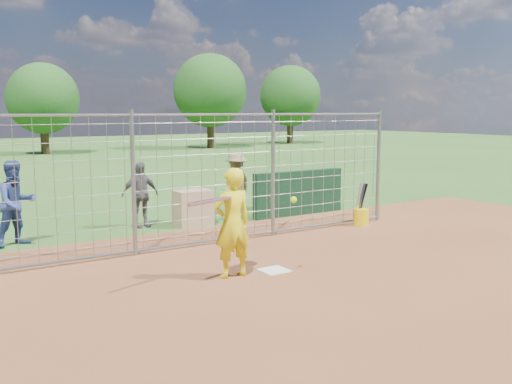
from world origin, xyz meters
TOP-DOWN VIEW (x-y plane):
  - ground at (0.00, 0.00)m, footprint 100.00×100.00m
  - infield_dirt at (0.00, -3.00)m, footprint 18.00×18.00m
  - home_plate at (0.00, -0.20)m, footprint 0.43×0.43m
  - dugout_wall at (3.40, 3.60)m, footprint 2.60×0.20m
  - batter at (-0.74, -0.12)m, footprint 0.64×0.43m
  - bystander_a at (-3.10, 3.96)m, footprint 0.94×0.83m
  - bystander_b at (-0.46, 4.32)m, footprint 0.87×0.38m
  - bystander_c at (2.24, 4.66)m, footprint 1.14×0.94m
  - equipment_bin at (0.61, 3.86)m, footprint 0.82×0.57m
  - equipment_in_play at (-0.94, -0.42)m, footprint 1.74×0.54m
  - bucket_with_bats at (3.76, 1.76)m, footprint 0.34×0.37m
  - backstop_fence at (0.00, 2.00)m, footprint 9.08×0.08m
  - tree_line at (3.13, 28.13)m, footprint 44.66×6.72m

SIDE VIEW (x-z plane):
  - ground at x=0.00m, z-range 0.00..0.00m
  - infield_dirt at x=0.00m, z-range 0.01..0.01m
  - home_plate at x=0.00m, z-range 0.00..0.02m
  - bucket_with_bats at x=3.76m, z-range -0.24..0.73m
  - equipment_bin at x=0.61m, z-range 0.00..0.80m
  - dugout_wall at x=3.40m, z-range 0.00..1.10m
  - bystander_b at x=-0.46m, z-range 0.00..1.46m
  - bystander_c at x=2.24m, z-range 0.00..1.54m
  - bystander_a at x=-3.10m, z-range 0.00..1.64m
  - batter at x=-0.74m, z-range 0.00..1.71m
  - backstop_fence at x=0.00m, z-range -0.04..2.56m
  - equipment_in_play at x=-0.94m, z-range 1.20..1.33m
  - tree_line at x=3.13m, z-range 0.47..6.95m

